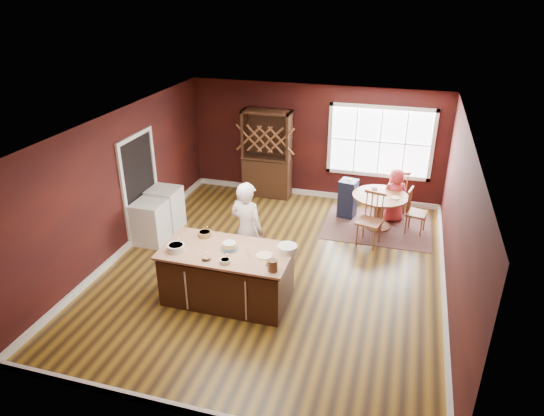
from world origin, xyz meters
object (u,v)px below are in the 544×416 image
(chair_south, at_px, (370,220))
(kitchen_island, at_px, (227,276))
(dining_table, at_px, (380,204))
(chair_east, at_px, (417,211))
(layer_cake, at_px, (229,246))
(baker, at_px, (247,230))
(seated_woman, at_px, (395,195))
(hutch, at_px, (267,154))
(dryer, at_px, (165,209))
(toddler, at_px, (347,182))
(washer, at_px, (150,223))
(chair_north, at_px, (396,191))
(high_chair, at_px, (348,198))

(chair_south, bearing_deg, kitchen_island, -114.60)
(dining_table, bearing_deg, chair_east, -1.96)
(layer_cake, distance_m, chair_south, 3.19)
(baker, distance_m, seated_woman, 3.79)
(hutch, bearing_deg, baker, -78.91)
(dryer, bearing_deg, chair_south, 6.34)
(layer_cake, height_order, chair_south, chair_south)
(dining_table, height_order, toddler, toddler)
(hutch, xyz_separation_m, dryer, (-1.55, -2.30, -0.60))
(chair_east, bearing_deg, washer, 122.40)
(kitchen_island, xyz_separation_m, layer_cake, (0.04, 0.04, 0.54))
(chair_south, bearing_deg, layer_cake, -114.47)
(kitchen_island, xyz_separation_m, baker, (0.08, 0.78, 0.45))
(baker, relative_size, washer, 2.06)
(kitchen_island, height_order, hutch, hutch)
(chair_north, relative_size, hutch, 0.50)
(kitchen_island, xyz_separation_m, washer, (-2.16, 1.38, -0.01))
(layer_cake, relative_size, chair_north, 0.29)
(chair_north, relative_size, high_chair, 1.17)
(chair_east, bearing_deg, baker, 143.25)
(chair_east, xyz_separation_m, washer, (-5.09, -1.89, -0.05))
(baker, relative_size, chair_east, 1.84)
(dryer, bearing_deg, chair_north, 24.80)
(layer_cake, distance_m, washer, 2.64)
(seated_woman, bearing_deg, chair_south, 47.97)
(chair_south, xyz_separation_m, seated_woman, (0.40, 1.25, 0.06))
(chair_south, height_order, chair_north, chair_south)
(kitchen_island, bearing_deg, chair_east, 48.21)
(layer_cake, bearing_deg, washer, 148.65)
(chair_east, distance_m, washer, 5.43)
(chair_south, xyz_separation_m, chair_north, (0.41, 1.66, -0.02))
(dining_table, bearing_deg, seated_woman, 57.39)
(seated_woman, bearing_deg, baker, 27.22)
(chair_east, bearing_deg, toddler, 88.03)
(dining_table, distance_m, toddler, 0.87)
(chair_north, relative_size, washer, 1.21)
(chair_east, xyz_separation_m, hutch, (-3.53, 1.05, 0.57))
(layer_cake, bearing_deg, dryer, 138.02)
(chair_north, bearing_deg, layer_cake, 34.29)
(baker, bearing_deg, chair_south, -123.37)
(chair_east, xyz_separation_m, chair_south, (-0.89, -0.79, 0.06))
(chair_south, bearing_deg, chair_east, 56.34)
(dining_table, distance_m, layer_cake, 3.91)
(baker, height_order, chair_north, baker)
(dining_table, bearing_deg, chair_south, -98.54)
(high_chair, distance_m, hutch, 2.24)
(dining_table, bearing_deg, layer_cake, -123.04)
(layer_cake, distance_m, toddler, 3.87)
(dining_table, relative_size, toddler, 4.47)
(chair_south, xyz_separation_m, toddler, (-0.63, 1.16, 0.26))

